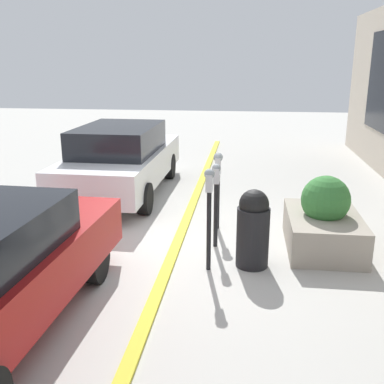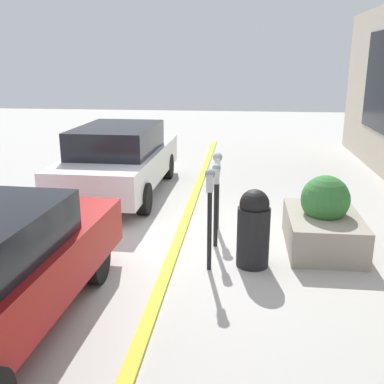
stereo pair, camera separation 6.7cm
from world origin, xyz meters
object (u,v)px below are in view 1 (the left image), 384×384
(planter_box, at_px, (324,222))
(parked_car_middle, at_px, (121,159))
(parking_meter_second, at_px, (216,192))
(parking_meter_middle, at_px, (218,177))
(parking_meter_nearest, at_px, (209,201))
(trash_bin, at_px, (253,228))

(planter_box, distance_m, parked_car_middle, 4.72)
(parking_meter_second, bearing_deg, parking_meter_middle, 1.97)
(parked_car_middle, bearing_deg, planter_box, -122.52)
(parking_meter_nearest, bearing_deg, trash_bin, -71.47)
(parking_meter_nearest, bearing_deg, parking_meter_middle, -0.31)
(parking_meter_nearest, distance_m, parking_meter_middle, 1.64)
(trash_bin, bearing_deg, planter_box, -55.04)
(parking_meter_second, relative_size, parking_meter_middle, 0.99)
(planter_box, bearing_deg, parking_meter_second, 94.62)
(parking_meter_second, bearing_deg, parked_car_middle, 39.60)
(parking_meter_nearest, height_order, trash_bin, parking_meter_nearest)
(planter_box, relative_size, parked_car_middle, 0.36)
(parking_meter_middle, relative_size, planter_box, 0.82)
(parking_meter_second, relative_size, trash_bin, 1.18)
(parking_meter_middle, bearing_deg, parked_car_middle, 49.19)
(parking_meter_second, distance_m, parking_meter_middle, 0.81)
(planter_box, xyz_separation_m, parked_car_middle, (2.60, 3.92, 0.35))
(parking_meter_second, height_order, planter_box, parking_meter_second)
(parking_meter_nearest, distance_m, parking_meter_second, 0.84)
(planter_box, height_order, trash_bin, planter_box)
(parking_meter_middle, xyz_separation_m, parked_car_middle, (1.93, 2.23, -0.14))
(parked_car_middle, xyz_separation_m, trash_bin, (-3.36, -2.83, -0.21))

